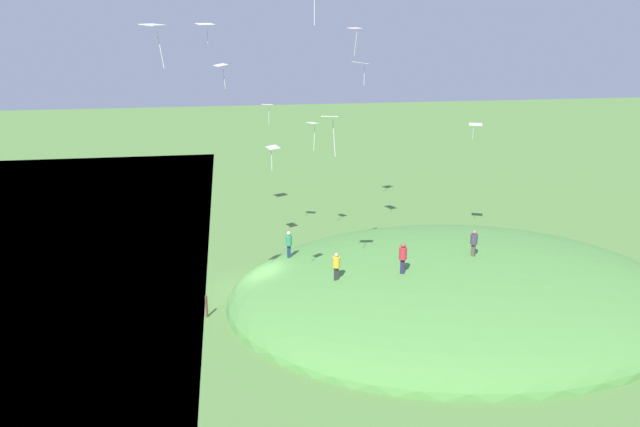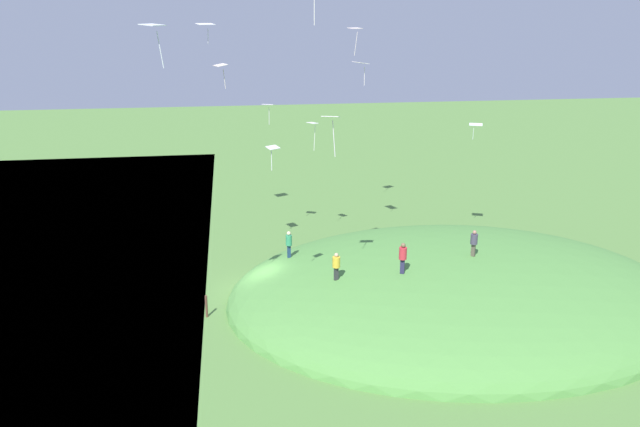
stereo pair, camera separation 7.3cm
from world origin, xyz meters
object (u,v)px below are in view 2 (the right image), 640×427
Objects in this scene: kite_4 at (273,149)px; kite_5 at (153,27)px; kite_6 at (355,30)px; kite_1 at (221,66)px; person_walking_path at (474,240)px; kite_0 at (331,120)px; kite_3 at (313,125)px; kite_9 at (205,25)px; person_with_child at (336,263)px; mooring_post at (206,306)px; person_watching_kites at (289,241)px; person_on_hilltop at (403,254)px; kite_2 at (269,106)px; kite_10 at (476,125)px; kite_8 at (361,64)px.

kite_4 is 0.68× the size of kite_5.
kite_6 is at bearing 57.80° from kite_5.
person_walking_path is at bearing -20.04° from kite_1.
kite_4 is (-3.01, -0.63, -1.30)m from kite_0.
kite_9 is at bearing 163.61° from kite_3.
kite_5 is 1.28× the size of kite_9.
person_with_child is 7.78m from mooring_post.
kite_6 reaches higher than mooring_post.
person_watching_kites is at bearing -61.59° from kite_9.
kite_0 is 1.52× the size of kite_9.
person_on_hilltop is 15.39m from kite_2.
kite_1 is 7.69m from kite_9.
kite_2 is at bearing 70.57° from kite_5.
person_on_hilltop is at bearing 10.54° from kite_4.
kite_1 is at bearing -137.83° from kite_6.
kite_4 is at bearing 73.08° from person_watching_kites.
person_walking_path reaches higher than mooring_post.
kite_9 reaches higher than person_walking_path.
kite_5 is (-6.36, -9.40, 13.24)m from person_watching_kites.
kite_10 is (18.61, -3.47, -6.80)m from kite_9.
person_with_child is 16.61m from kite_10.
kite_2 is (-2.82, 11.87, 7.13)m from person_with_child.
kite_10 is at bearing 26.53° from mooring_post.
kite_3 is at bearing 130.88° from person_on_hilltop.
kite_1 is at bearing -82.47° from kite_9.
kite_4 reaches higher than person_on_hilltop.
kite_5 is 1.64× the size of kite_10.
kite_5 is at bearing -114.40° from person_walking_path.
person_watching_kites is 1.43× the size of kite_4.
kite_2 is at bearing 165.23° from kite_8.
mooring_post is (-1.36, -5.65, -12.84)m from kite_1.
kite_2 is (3.12, 5.38, -3.16)m from kite_1.
person_with_child is 0.75× the size of kite_0.
kite_0 reaches higher than person_with_child.
kite_8 is 1.11× the size of kite_9.
kite_3 is at bearing 74.32° from kite_4.
kite_3 is 1.55× the size of mooring_post.
mooring_post is (-6.79, 1.92, -10.79)m from kite_0.
kite_9 is (-10.80, -1.60, 0.44)m from kite_6.
person_with_child is at bearing -47.52° from kite_1.
kite_3 is at bearing -3.29° from kite_2.
kite_6 reaches higher than kite_2.
kite_6 reaches higher than person_on_hilltop.
kite_2 reaches higher than person_with_child.
kite_1 is 14.09m from mooring_post.
person_on_hilltop is 9.79m from kite_4.
kite_10 is (7.81, -5.07, -6.36)m from kite_6.
kite_9 reaches higher than person_with_child.
kite_8 is at bearing -96.55° from kite_6.
person_on_hilltop is at bearing -61.95° from kite_2.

